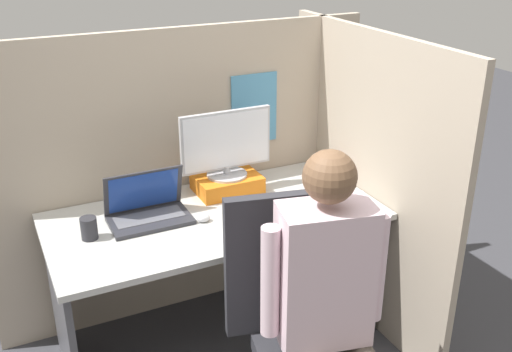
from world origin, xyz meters
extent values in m
cube|color=tan|center=(0.00, 0.79, 0.78)|extent=(2.08, 0.04, 1.56)
cube|color=#4C8EB7|center=(0.39, 0.76, 1.10)|extent=(0.26, 0.01, 0.38)
cube|color=tan|center=(0.82, 0.31, 0.78)|extent=(0.04, 1.42, 1.56)
cube|color=#B7B7B2|center=(0.00, 0.38, 0.72)|extent=(1.58, 0.76, 0.03)
cube|color=#4C4C51|center=(-0.76, 0.38, 0.35)|extent=(0.03, 0.65, 0.70)
cube|color=#4C4C51|center=(0.76, 0.38, 0.35)|extent=(0.03, 0.65, 0.70)
cube|color=orange|center=(0.16, 0.60, 0.78)|extent=(0.33, 0.24, 0.09)
cylinder|color=#B2B2B7|center=(0.16, 0.60, 0.83)|extent=(0.21, 0.21, 0.01)
cylinder|color=#B2B2B7|center=(0.16, 0.60, 0.85)|extent=(0.04, 0.04, 0.04)
cube|color=#B2B2B7|center=(0.16, 0.60, 1.01)|extent=(0.48, 0.02, 0.30)
cube|color=silver|center=(0.16, 0.59, 1.01)|extent=(0.46, 0.00, 0.28)
cube|color=#2D2D33|center=(-0.30, 0.44, 0.74)|extent=(0.38, 0.23, 0.02)
cube|color=#5B5B60|center=(-0.30, 0.45, 0.75)|extent=(0.32, 0.13, 0.00)
cube|color=#2D2D33|center=(-0.30, 0.52, 0.86)|extent=(0.38, 0.07, 0.22)
cube|color=#1E3D93|center=(-0.30, 0.51, 0.86)|extent=(0.33, 0.06, 0.19)
ellipsoid|color=silver|center=(-0.08, 0.33, 0.75)|extent=(0.06, 0.05, 0.04)
cube|color=#A31919|center=(0.74, 0.47, 0.76)|extent=(0.04, 0.15, 0.05)
cone|color=orange|center=(0.09, 0.19, 0.76)|extent=(0.04, 0.10, 0.04)
cylinder|color=green|center=(0.09, 0.25, 0.76)|extent=(0.02, 0.02, 0.02)
cube|color=#2D2D33|center=(0.04, -0.19, 0.77)|extent=(0.44, 0.14, 0.61)
cube|color=silver|center=(0.10, -0.45, 0.85)|extent=(0.38, 0.27, 0.55)
sphere|color=brown|center=(0.10, -0.45, 1.24)|extent=(0.19, 0.19, 0.19)
cylinder|color=silver|center=(-0.10, -0.40, 0.85)|extent=(0.07, 0.07, 0.44)
cylinder|color=silver|center=(0.30, -0.49, 0.85)|extent=(0.07, 0.07, 0.44)
cylinder|color=#28282D|center=(-0.59, 0.40, 0.78)|extent=(0.07, 0.07, 0.10)
camera|label=1|loc=(-0.94, -2.01, 2.05)|focal=42.00mm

